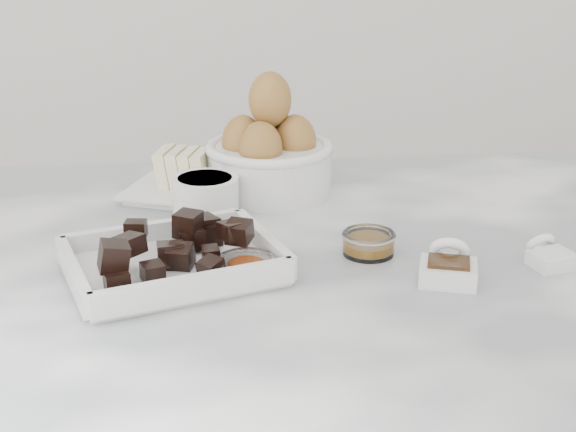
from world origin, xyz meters
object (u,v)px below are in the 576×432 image
object	(u,v)px
butter_plate	(187,179)
zest_bowl	(246,269)
chocolate_dish	(173,254)
salt_spoon	(549,255)
vanilla_spoon	(448,266)
sugar_ramekin	(205,195)
egg_bowl	(269,154)
honey_bowl	(369,243)

from	to	relation	value
butter_plate	zest_bowl	bearing A→B (deg)	-76.77
chocolate_dish	salt_spoon	size ratio (longest dim) A/B	4.13
vanilla_spoon	zest_bowl	bearing A→B (deg)	175.94
chocolate_dish	butter_plate	world-z (taller)	butter_plate
sugar_ramekin	vanilla_spoon	distance (m)	0.35
salt_spoon	zest_bowl	bearing A→B (deg)	-178.24
zest_bowl	vanilla_spoon	distance (m)	0.23
egg_bowl	vanilla_spoon	xyz separation A→B (m)	(0.18, -0.32, -0.04)
zest_bowl	salt_spoon	bearing A→B (deg)	1.76
egg_bowl	honey_bowl	xyz separation A→B (m)	(0.10, -0.24, -0.04)
chocolate_dish	butter_plate	xyz separation A→B (m)	(0.01, 0.28, -0.00)
honey_bowl	salt_spoon	xyz separation A→B (m)	(0.20, -0.05, -0.00)
zest_bowl	butter_plate	bearing A→B (deg)	103.23
chocolate_dish	zest_bowl	distance (m)	0.09
honey_bowl	vanilla_spoon	xyz separation A→B (m)	(0.07, -0.08, 0.00)
egg_bowl	zest_bowl	distance (m)	0.31
vanilla_spoon	egg_bowl	bearing A→B (deg)	119.06
butter_plate	vanilla_spoon	size ratio (longest dim) A/B	2.37
honey_bowl	vanilla_spoon	bearing A→B (deg)	-46.41
chocolate_dish	sugar_ramekin	distance (m)	0.19
chocolate_dish	vanilla_spoon	world-z (taller)	chocolate_dish
sugar_ramekin	zest_bowl	distance (m)	0.22
egg_bowl	salt_spoon	bearing A→B (deg)	-43.70
sugar_ramekin	vanilla_spoon	world-z (taller)	sugar_ramekin
honey_bowl	salt_spoon	world-z (taller)	salt_spoon
sugar_ramekin	salt_spoon	bearing A→B (deg)	-27.06
vanilla_spoon	salt_spoon	distance (m)	0.13
butter_plate	sugar_ramekin	distance (m)	0.09
zest_bowl	vanilla_spoon	xyz separation A→B (m)	(0.22, -0.02, -0.00)
butter_plate	sugar_ramekin	size ratio (longest dim) A/B	2.31
butter_plate	honey_bowl	world-z (taller)	butter_plate
sugar_ramekin	honey_bowl	bearing A→B (deg)	-37.85
butter_plate	egg_bowl	xyz separation A→B (m)	(0.12, -0.00, 0.03)
sugar_ramekin	salt_spoon	distance (m)	0.45
vanilla_spoon	salt_spoon	world-z (taller)	vanilla_spoon
butter_plate	egg_bowl	size ratio (longest dim) A/B	1.12
vanilla_spoon	salt_spoon	size ratio (longest dim) A/B	1.31
butter_plate	chocolate_dish	bearing A→B (deg)	-92.00
chocolate_dish	zest_bowl	xyz separation A→B (m)	(0.08, -0.03, -0.01)
egg_bowl	butter_plate	bearing A→B (deg)	178.82
egg_bowl	salt_spoon	xyz separation A→B (m)	(0.30, -0.29, -0.05)
honey_bowl	salt_spoon	size ratio (longest dim) A/B	0.97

